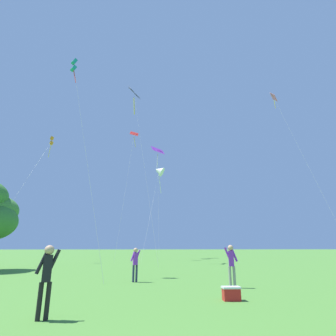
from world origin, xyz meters
TOP-DOWN VIEW (x-y plane):
  - kite_white_distant at (1.57, 41.82)m, footprint 3.42×11.24m
  - kite_black_large at (-2.10, 30.29)m, footprint 4.09×8.34m
  - kite_red_high at (-2.44, 36.86)m, footprint 2.04×6.25m
  - kite_purple_streamer at (1.41, 44.58)m, footprint 2.59×6.55m
  - kite_teal_box at (-5.75, 16.34)m, footprint 4.13×4.28m
  - kite_orange_box at (-12.49, 31.42)m, footprint 1.05×11.05m
  - kite_pink_low at (18.18, 32.30)m, footprint 4.09×7.25m
  - person_in_blue_jacket at (3.87, 10.76)m, footprint 0.59×0.25m
  - person_child_small at (-0.53, 13.10)m, footprint 0.53×0.29m
  - person_foreground_watcher at (-2.42, 5.63)m, footprint 0.57×0.27m
  - picnic_cooler at (2.96, 7.86)m, footprint 0.60×0.40m

SIDE VIEW (x-z plane):
  - picnic_cooler at x=2.96m, z-range 0.00..0.44m
  - person_child_small at x=-0.53m, z-range 0.17..1.85m
  - person_foreground_watcher at x=-2.42m, z-range 0.18..1.95m
  - person_in_blue_jacket at x=3.87m, z-range 0.18..2.00m
  - kite_white_distant at x=1.57m, z-range 6.42..21.30m
  - kite_orange_box at x=-12.49m, z-range 6.82..22.13m
  - kite_teal_box at x=-5.75m, z-range 7.01..22.63m
  - kite_red_high at x=-2.44m, z-range 7.85..26.76m
  - kite_purple_streamer at x=1.41m, z-range 7.85..27.13m
  - kite_black_large at x=-2.10m, z-range 9.22..31.58m
  - kite_pink_low at x=18.18m, z-range 9.78..33.26m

